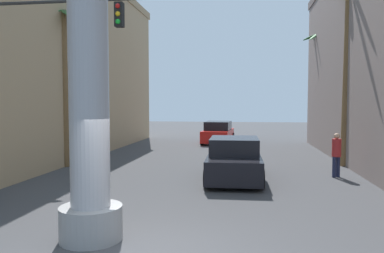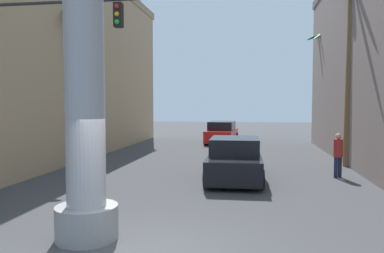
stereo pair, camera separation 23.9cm
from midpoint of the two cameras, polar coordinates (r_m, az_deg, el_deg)
ground_plane at (r=16.83m, az=2.53°, el=-6.14°), size 85.53×85.53×0.00m
building_left at (r=20.86m, az=-24.03°, el=9.56°), size 6.61×26.23×10.25m
neon_sign_pole at (r=8.12m, az=-15.36°, el=17.19°), size 2.70×1.28×10.73m
street_lamp at (r=13.95m, az=26.47°, el=10.45°), size 2.67×0.28×7.60m
traffic_light_mast at (r=12.55m, az=-23.15°, el=9.60°), size 5.43×0.32×5.93m
car_lead at (r=14.27m, az=7.03°, el=-5.03°), size 2.12×5.20×1.56m
car_far at (r=26.97m, az=4.82°, el=-0.97°), size 2.21×4.58×1.56m
palm_tree_far_right at (r=26.39m, az=20.05°, el=6.50°), size 2.46×2.48×7.61m
palm_tree_mid_right at (r=18.29m, az=23.39°, el=9.78°), size 2.77×2.66×8.37m
palm_tree_mid_left at (r=17.71m, az=-18.23°, el=8.85°), size 2.41×2.45×6.97m
pedestrian_mid_right at (r=15.28m, az=21.80°, el=-3.64°), size 0.47×0.47×1.69m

